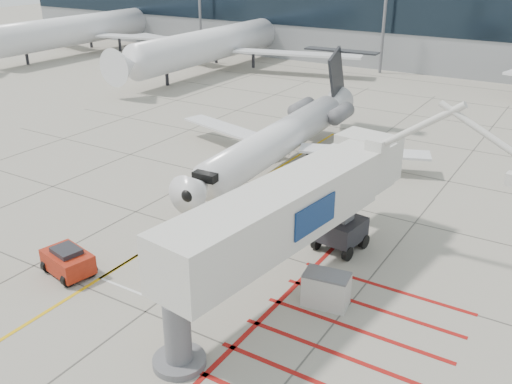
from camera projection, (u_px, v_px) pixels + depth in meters
The scene contains 10 objects.
ground_plane at pixel (196, 274), 30.15m from camera, with size 260.00×260.00×0.00m, color gray.
regional_jet at pixel (267, 128), 41.47m from camera, with size 22.47×28.33×7.42m, color silver, non-canonical shape.
jet_bridge at pixel (277, 225), 26.83m from camera, with size 9.13×19.28×7.71m, color silver, non-canonical shape.
pushback_tug at pixel (68, 260), 29.84m from camera, with size 2.76×1.72×1.61m, color #A0210F, non-canonical shape.
baggage_cart at pixel (350, 232), 33.32m from camera, with size 1.70×1.07×1.07m, color #555559, non-canonical shape.
ground_power_unit at pixel (326, 289), 27.27m from camera, with size 2.15×1.25×1.70m, color beige, non-canonical shape.
cone_nose at pixel (183, 219), 35.62m from camera, with size 0.33×0.33×0.46m, color orange.
cone_side at pixel (296, 220), 35.54m from camera, with size 0.32×0.32×0.45m, color orange.
bg_aircraft_a at pixel (91, 9), 90.10m from camera, with size 39.55×43.94×13.18m, color silver, non-canonical shape.
bg_aircraft_b at pixel (225, 21), 77.78m from camera, with size 38.36×42.62×12.79m, color silver, non-canonical shape.
Camera 1 is at (16.31, -20.37, 16.02)m, focal length 40.00 mm.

